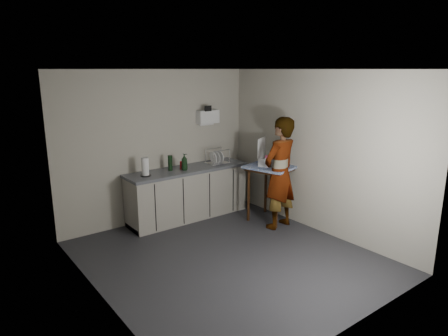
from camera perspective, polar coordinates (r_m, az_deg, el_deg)
ground at (r=5.80m, az=0.67°, el=-12.66°), size 4.00×4.00×0.00m
wall_back at (r=6.99m, az=-9.38°, el=3.05°), size 3.60×0.02×2.60m
wall_right at (r=6.58m, az=13.12°, el=2.19°), size 0.02×4.00×2.60m
wall_left at (r=4.51m, az=-17.54°, el=-3.46°), size 0.02×4.00×2.60m
ceiling at (r=5.19m, az=0.76°, el=13.89°), size 3.60×4.00×0.01m
kitchen_counter at (r=7.15m, az=-5.18°, el=-3.79°), size 2.24×0.62×0.91m
wall_shelf at (r=7.38m, az=-2.35°, el=7.30°), size 0.42×0.18×0.37m
side_table at (r=6.94m, az=6.80°, el=-0.64°), size 0.94×0.94×0.99m
standing_man at (r=6.62m, az=7.97°, el=-0.76°), size 0.73×0.53×1.87m
soap_bottle at (r=6.87m, az=-5.68°, el=0.86°), size 0.15×0.15×0.29m
soda_can at (r=6.96m, az=-6.04°, el=0.41°), size 0.07×0.07×0.14m
dark_bottle at (r=6.87m, az=-7.70°, el=0.73°), size 0.08×0.08×0.26m
paper_towel at (r=6.58m, az=-11.19°, el=0.09°), size 0.17×0.17×0.30m
dish_rack at (r=7.31m, az=-0.99°, el=1.10°), size 0.39×0.30×0.28m
bakery_box at (r=6.88m, az=6.52°, el=1.21°), size 0.45×0.46×0.47m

